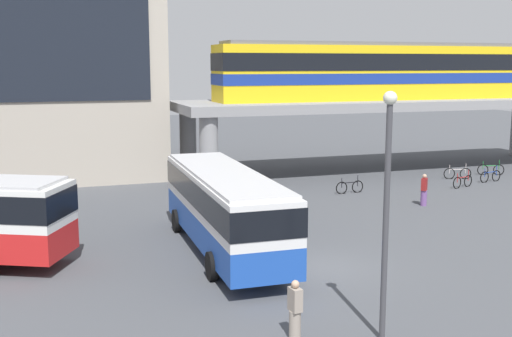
{
  "coord_description": "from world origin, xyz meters",
  "views": [
    {
      "loc": [
        -9.17,
        -20.08,
        7.33
      ],
      "look_at": [
        0.66,
        9.02,
        2.2
      ],
      "focal_mm": 44.13,
      "sensor_mm": 36.0,
      "label": 1
    }
  ],
  "objects_px": {
    "bus_main": "(224,202)",
    "pedestrian_near_building": "(295,312)",
    "bicycle_black": "(350,187)",
    "train": "(397,70)",
    "pedestrian_at_kerb": "(424,191)",
    "bicycle_silver": "(457,173)",
    "bicycle_green": "(491,170)",
    "bicycle_blue": "(490,176)",
    "bicycle_red": "(463,182)"
  },
  "relations": [
    {
      "from": "bicycle_red",
      "to": "pedestrian_at_kerb",
      "type": "xyz_separation_m",
      "value": [
        -4.99,
        -3.46,
        0.43
      ]
    },
    {
      "from": "bus_main",
      "to": "bicycle_blue",
      "type": "bearing_deg",
      "value": 24.23
    },
    {
      "from": "bicycle_blue",
      "to": "bicycle_green",
      "type": "bearing_deg",
      "value": 50.62
    },
    {
      "from": "bus_main",
      "to": "train",
      "type": "bearing_deg",
      "value": 42.33
    },
    {
      "from": "bus_main",
      "to": "bicycle_green",
      "type": "xyz_separation_m",
      "value": [
        21.58,
        11.02,
        -1.63
      ]
    },
    {
      "from": "bicycle_red",
      "to": "bicycle_green",
      "type": "xyz_separation_m",
      "value": [
        4.5,
        3.05,
        0.0
      ]
    },
    {
      "from": "bicycle_black",
      "to": "pedestrian_near_building",
      "type": "bearing_deg",
      "value": -121.25
    },
    {
      "from": "pedestrian_at_kerb",
      "to": "pedestrian_near_building",
      "type": "bearing_deg",
      "value": -134.21
    },
    {
      "from": "pedestrian_at_kerb",
      "to": "pedestrian_near_building",
      "type": "relative_size",
      "value": 1.01
    },
    {
      "from": "bicycle_silver",
      "to": "pedestrian_near_building",
      "type": "height_order",
      "value": "pedestrian_near_building"
    },
    {
      "from": "train",
      "to": "bicycle_red",
      "type": "distance_m",
      "value": 9.7
    },
    {
      "from": "bicycle_black",
      "to": "pedestrian_near_building",
      "type": "xyz_separation_m",
      "value": [
        -10.28,
        -16.94,
        0.42
      ]
    },
    {
      "from": "bus_main",
      "to": "pedestrian_at_kerb",
      "type": "distance_m",
      "value": 12.95
    },
    {
      "from": "bus_main",
      "to": "bicycle_red",
      "type": "xyz_separation_m",
      "value": [
        17.08,
        7.97,
        -1.63
      ]
    },
    {
      "from": "bus_main",
      "to": "pedestrian_near_building",
      "type": "bearing_deg",
      "value": -92.67
    },
    {
      "from": "bicycle_black",
      "to": "bicycle_blue",
      "type": "distance_m",
      "value": 9.98
    },
    {
      "from": "pedestrian_at_kerb",
      "to": "bicycle_green",
      "type": "bearing_deg",
      "value": 34.47
    },
    {
      "from": "train",
      "to": "bicycle_red",
      "type": "height_order",
      "value": "train"
    },
    {
      "from": "train",
      "to": "bicycle_black",
      "type": "xyz_separation_m",
      "value": [
        -6.73,
        -6.51,
        -6.52
      ]
    },
    {
      "from": "bus_main",
      "to": "bicycle_blue",
      "type": "distance_m",
      "value": 21.85
    },
    {
      "from": "train",
      "to": "bicycle_black",
      "type": "bearing_deg",
      "value": -135.92
    },
    {
      "from": "bicycle_blue",
      "to": "pedestrian_near_building",
      "type": "distance_m",
      "value": 26.62
    },
    {
      "from": "bus_main",
      "to": "bicycle_blue",
      "type": "xyz_separation_m",
      "value": [
        19.87,
        8.94,
        -1.63
      ]
    },
    {
      "from": "pedestrian_at_kerb",
      "to": "bicycle_blue",
      "type": "bearing_deg",
      "value": 29.68
    },
    {
      "from": "bicycle_black",
      "to": "bicycle_green",
      "type": "distance_m",
      "value": 11.93
    },
    {
      "from": "train",
      "to": "bicycle_black",
      "type": "distance_m",
      "value": 11.41
    },
    {
      "from": "bicycle_red",
      "to": "pedestrian_at_kerb",
      "type": "bearing_deg",
      "value": -145.26
    },
    {
      "from": "bus_main",
      "to": "bicycle_black",
      "type": "xyz_separation_m",
      "value": [
        9.89,
        8.62,
        -1.63
      ]
    },
    {
      "from": "train",
      "to": "bicycle_red",
      "type": "relative_size",
      "value": 14.79
    },
    {
      "from": "bicycle_silver",
      "to": "pedestrian_at_kerb",
      "type": "height_order",
      "value": "pedestrian_at_kerb"
    },
    {
      "from": "bicycle_black",
      "to": "bicycle_silver",
      "type": "xyz_separation_m",
      "value": [
        8.66,
        1.86,
        0.0
      ]
    },
    {
      "from": "train",
      "to": "bicycle_green",
      "type": "bearing_deg",
      "value": -39.69
    },
    {
      "from": "train",
      "to": "bicycle_blue",
      "type": "relative_size",
      "value": 14.42
    },
    {
      "from": "bus_main",
      "to": "pedestrian_near_building",
      "type": "relative_size",
      "value": 6.7
    },
    {
      "from": "train",
      "to": "bicycle_silver",
      "type": "height_order",
      "value": "train"
    },
    {
      "from": "bicycle_black",
      "to": "bicycle_red",
      "type": "xyz_separation_m",
      "value": [
        7.19,
        -0.65,
        0.0
      ]
    },
    {
      "from": "bicycle_black",
      "to": "bicycle_blue",
      "type": "height_order",
      "value": "same"
    },
    {
      "from": "bus_main",
      "to": "bicycle_silver",
      "type": "height_order",
      "value": "bus_main"
    },
    {
      "from": "bus_main",
      "to": "bicycle_green",
      "type": "distance_m",
      "value": 24.29
    },
    {
      "from": "bicycle_silver",
      "to": "pedestrian_near_building",
      "type": "relative_size",
      "value": 1.04
    },
    {
      "from": "bicycle_black",
      "to": "pedestrian_at_kerb",
      "type": "xyz_separation_m",
      "value": [
        2.19,
        -4.12,
        0.43
      ]
    },
    {
      "from": "bus_main",
      "to": "bicycle_silver",
      "type": "relative_size",
      "value": 6.44
    },
    {
      "from": "bicycle_black",
      "to": "pedestrian_at_kerb",
      "type": "bearing_deg",
      "value": -61.99
    },
    {
      "from": "bicycle_green",
      "to": "bicycle_blue",
      "type": "height_order",
      "value": "same"
    },
    {
      "from": "bicycle_silver",
      "to": "bicycle_red",
      "type": "bearing_deg",
      "value": -120.36
    },
    {
      "from": "bicycle_black",
      "to": "pedestrian_near_building",
      "type": "relative_size",
      "value": 1.08
    },
    {
      "from": "bus_main",
      "to": "pedestrian_near_building",
      "type": "xyz_separation_m",
      "value": [
        -0.39,
        -8.32,
        -1.21
      ]
    },
    {
      "from": "bicycle_silver",
      "to": "bicycle_black",
      "type": "bearing_deg",
      "value": -167.9
    },
    {
      "from": "train",
      "to": "bicycle_red",
      "type": "xyz_separation_m",
      "value": [
        0.46,
        -7.17,
        -6.52
      ]
    },
    {
      "from": "train",
      "to": "bicycle_silver",
      "type": "distance_m",
      "value": 8.24
    }
  ]
}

